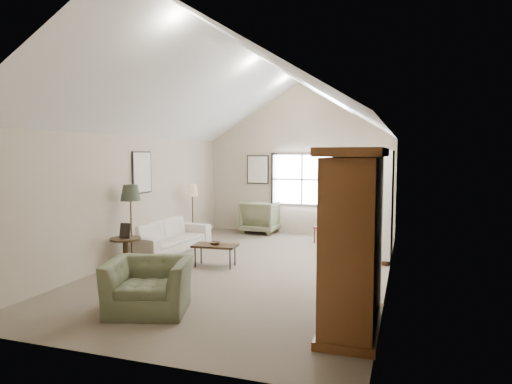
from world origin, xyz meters
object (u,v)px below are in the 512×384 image
(armchair_near, at_px, (149,286))
(side_chair, at_px, (323,224))
(sofa, at_px, (168,236))
(armchair_far, at_px, (261,217))
(side_table, at_px, (126,253))
(coffee_table, at_px, (215,256))
(armoire, at_px, (353,240))

(armchair_near, relative_size, side_chair, 1.16)
(sofa, xyz_separation_m, armchair_far, (1.23, 2.83, 0.10))
(armchair_far, relative_size, side_table, 1.68)
(sofa, height_order, coffee_table, sofa)
(armchair_near, height_order, coffee_table, armchair_near)
(armoire, distance_m, sofa, 5.52)
(sofa, distance_m, side_chair, 3.66)
(coffee_table, relative_size, side_table, 1.45)
(armchair_far, xyz_separation_m, side_chair, (1.85, -0.87, 0.03))
(armoire, height_order, coffee_table, armoire)
(side_chair, bearing_deg, sofa, -129.81)
(side_table, bearing_deg, armoire, -20.89)
(armoire, height_order, sofa, armoire)
(side_chair, bearing_deg, armoire, -58.37)
(sofa, distance_m, coffee_table, 1.83)
(sofa, bearing_deg, armoire, -121.61)
(armchair_far, bearing_deg, sofa, 69.63)
(armchair_far, height_order, side_table, armchair_far)
(armchair_near, bearing_deg, armchair_far, 77.17)
(armchair_near, height_order, side_table, armchair_near)
(sofa, xyz_separation_m, side_chair, (3.08, 1.96, 0.13))
(sofa, height_order, side_table, sofa)
(side_table, xyz_separation_m, side_chair, (3.08, 3.56, 0.18))
(armoire, bearing_deg, armchair_far, 117.32)
(sofa, bearing_deg, side_chair, -52.38)
(coffee_table, relative_size, side_chair, 0.88)
(armoire, bearing_deg, side_chair, 103.92)
(coffee_table, bearing_deg, armchair_near, -86.94)
(sofa, distance_m, armchair_near, 3.90)
(armchair_far, height_order, coffee_table, armchair_far)
(armchair_far, distance_m, side_chair, 2.05)
(armchair_far, xyz_separation_m, coffee_table, (0.32, -3.80, -0.23))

